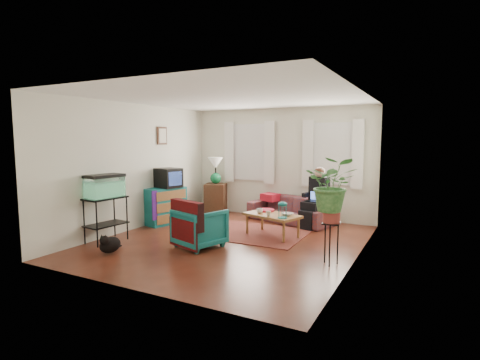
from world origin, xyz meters
The scene contains 31 objects.
floor centered at (0.00, 0.00, 0.00)m, with size 4.50×5.00×0.01m, color #4F2B14.
ceiling centered at (0.00, 0.00, 2.60)m, with size 4.50×5.00×0.01m, color white.
wall_back centered at (0.00, 2.50, 1.30)m, with size 4.50×0.01×2.60m, color silver.
wall_front centered at (0.00, -2.50, 1.30)m, with size 4.50×0.01×2.60m, color silver.
wall_left centered at (-2.25, 0.00, 1.30)m, with size 0.01×5.00×2.60m, color silver.
wall_right centered at (2.25, 0.00, 1.30)m, with size 0.01×5.00×2.60m, color silver.
window_left centered at (-0.80, 2.48, 1.55)m, with size 1.08×0.04×1.38m, color white.
window_right centered at (1.25, 2.48, 1.55)m, with size 1.08×0.04×1.38m, color white.
curtains_left centered at (-0.80, 2.40, 1.55)m, with size 1.36×0.06×1.50m, color white.
curtains_right centered at (1.25, 2.40, 1.55)m, with size 1.36×0.06×1.50m, color white.
picture_frame centered at (-2.21, 0.85, 1.95)m, with size 0.04×0.32×0.40m, color #3D2616.
area_rug centered at (0.14, 0.73, 0.01)m, with size 2.00×1.60×0.01m, color maroon.
sofa centered at (0.41, 2.05, 0.38)m, with size 1.96×0.77×0.77m, color brown.
seated_person centered at (1.08, 1.84, 0.58)m, with size 0.49×0.60×1.17m, color black, non-canonical shape.
side_table centered at (-1.65, 2.23, 0.37)m, with size 0.51×0.51×0.75m, color #402718.
table_lamp centered at (-1.65, 2.23, 1.06)m, with size 0.38×0.38×0.68m, color white, non-canonical shape.
dresser centered at (-1.99, 0.62, 0.40)m, with size 0.45×0.89×0.80m, color #136474.
crt_tv centered at (-1.95, 0.70, 1.02)m, with size 0.49×0.45×0.43m, color black.
aquarium_stand centered at (-2.00, -1.06, 0.41)m, with size 0.41×0.73×0.82m, color black.
aquarium centered at (-2.00, -1.06, 1.04)m, with size 0.37×0.67×0.43m, color #7FD899.
black_cat centered at (-1.41, -1.54, 0.17)m, with size 0.26×0.40×0.34m, color black.
armchair centered at (-0.31, -0.53, 0.38)m, with size 0.73×0.69×0.75m, color #136B73.
serape_throw centered at (-0.40, -0.81, 0.53)m, with size 0.76×0.17×0.62m, color #9E0A0A.
coffee_table centered at (0.55, 0.70, 0.22)m, with size 1.05×0.58×0.44m, color brown.
cup_a centered at (0.29, 0.68, 0.48)m, with size 0.12×0.12×0.09m, color white.
cup_b centered at (0.54, 0.52, 0.48)m, with size 0.10×0.10×0.09m, color beige.
bowl centered at (0.85, 0.70, 0.46)m, with size 0.21×0.21×0.05m, color white.
snack_tray centered at (0.32, 0.92, 0.46)m, with size 0.33×0.33×0.04m, color #B21414.
birdcage centered at (0.85, 0.45, 0.59)m, with size 0.17×0.17×0.31m, color #115B6B, non-canonical shape.
plant_stand centered at (1.96, -0.41, 0.32)m, with size 0.27×0.27×0.64m, color black.
potted_plant centered at (1.96, -0.41, 1.09)m, with size 0.73×0.63×0.81m, color #599947.
Camera 1 is at (3.27, -5.87, 1.88)m, focal length 28.00 mm.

